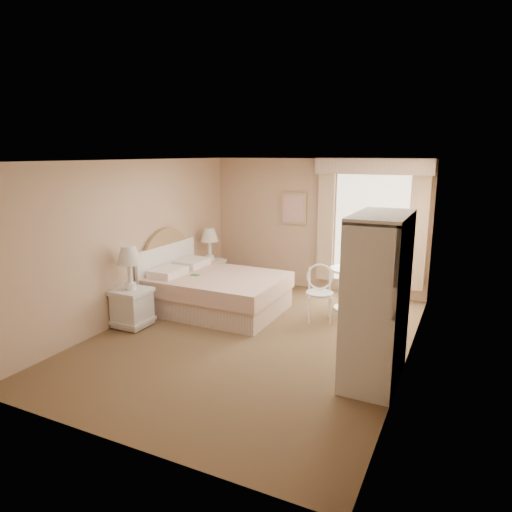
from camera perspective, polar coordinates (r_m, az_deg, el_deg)
The scene contains 9 objects.
room at distance 6.31m, azimuth -0.38°, elevation 0.43°, with size 4.21×5.51×2.51m.
window at distance 8.45m, azimuth 14.09°, elevation 3.83°, with size 2.05×0.22×2.51m.
framed_art at distance 8.89m, azimuth 4.70°, elevation 5.96°, with size 0.52×0.04×0.62m.
bed at distance 7.71m, azimuth -5.37°, elevation -4.27°, with size 2.11×1.62×1.44m.
nightstand_near at distance 7.16m, azimuth -15.30°, elevation -5.00°, with size 0.51×0.51×1.24m.
nightstand_far at distance 8.95m, azimuth -5.75°, elevation -1.25°, with size 0.48×0.48×1.17m.
round_table at distance 7.84m, azimuth 11.64°, elevation -3.20°, with size 0.68×0.68×0.71m.
cafe_chair at distance 7.29m, azimuth 7.96°, elevation -3.99°, with size 0.54×0.54×0.89m.
armoire at distance 5.44m, azimuth 14.89°, elevation -6.86°, with size 0.59×1.17×1.95m.
Camera 1 is at (2.70, -5.54, 2.60)m, focal length 32.00 mm.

